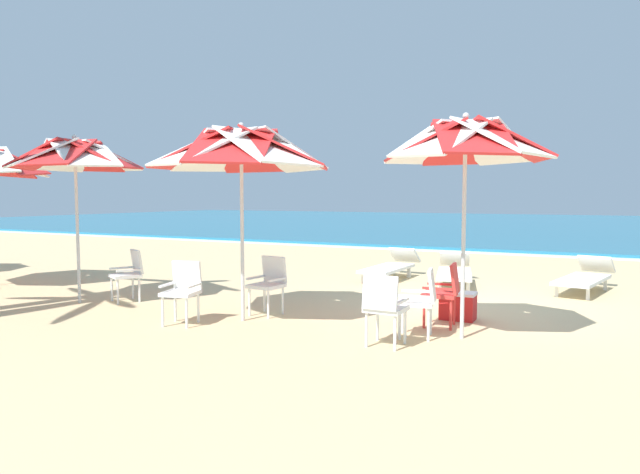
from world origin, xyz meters
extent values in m
plane|color=#D3B784|center=(0.00, 0.00, 0.00)|extent=(80.00, 80.00, 0.00)
cube|color=teal|center=(0.00, 27.07, 0.05)|extent=(80.00, 36.00, 0.10)
cube|color=white|center=(0.00, 8.77, 0.01)|extent=(80.00, 0.70, 0.01)
cylinder|color=silver|center=(0.47, -2.00, 1.14)|extent=(0.05, 0.05, 2.29)
cube|color=red|center=(0.94, -1.81, 2.44)|extent=(1.17, 1.10, 0.51)
cube|color=white|center=(0.66, -1.54, 2.44)|extent=(1.11, 1.15, 0.51)
cube|color=red|center=(0.27, -1.54, 2.44)|extent=(1.10, 1.17, 0.51)
cube|color=white|center=(0.00, -1.81, 2.44)|extent=(1.15, 1.11, 0.51)
cube|color=red|center=(0.00, -2.20, 2.44)|extent=(1.17, 1.10, 0.51)
cube|color=white|center=(0.27, -2.47, 2.44)|extent=(1.11, 1.15, 0.51)
cube|color=red|center=(0.66, -2.47, 2.44)|extent=(1.10, 1.17, 0.51)
cube|color=white|center=(0.94, -2.20, 2.44)|extent=(1.15, 1.11, 0.51)
sphere|color=silver|center=(0.47, -2.00, 2.74)|extent=(0.08, 0.08, 0.08)
cube|color=red|center=(0.05, -1.50, 0.44)|extent=(0.48, 0.48, 0.05)
cube|color=red|center=(0.25, -1.48, 0.67)|extent=(0.14, 0.43, 0.40)
cube|color=red|center=(0.07, -1.70, 0.55)|extent=(0.40, 0.08, 0.03)
cube|color=red|center=(0.03, -1.30, 0.55)|extent=(0.40, 0.08, 0.03)
cylinder|color=red|center=(-0.10, -1.70, 0.21)|extent=(0.04, 0.04, 0.41)
cylinder|color=red|center=(-0.14, -1.35, 0.21)|extent=(0.04, 0.04, 0.41)
cylinder|color=red|center=(0.25, -1.66, 0.21)|extent=(0.04, 0.04, 0.41)
cylinder|color=red|center=(0.21, -1.31, 0.21)|extent=(0.04, 0.04, 0.41)
cube|color=white|center=(-0.26, -2.74, 0.44)|extent=(0.45, 0.45, 0.05)
cube|color=white|center=(-0.27, -2.94, 0.67)|extent=(0.42, 0.10, 0.40)
cube|color=white|center=(-0.46, -2.74, 0.55)|extent=(0.05, 0.40, 0.03)
cube|color=white|center=(-0.06, -2.75, 0.55)|extent=(0.05, 0.40, 0.03)
cylinder|color=white|center=(-0.44, -2.57, 0.21)|extent=(0.04, 0.04, 0.41)
cylinder|color=white|center=(-0.08, -2.57, 0.21)|extent=(0.04, 0.04, 0.41)
cylinder|color=white|center=(-0.44, -2.92, 0.21)|extent=(0.04, 0.04, 0.41)
cylinder|color=white|center=(-0.09, -2.92, 0.21)|extent=(0.04, 0.04, 0.41)
cube|color=white|center=(-0.07, -2.20, 0.44)|extent=(0.52, 0.52, 0.05)
cube|color=white|center=(0.13, -2.16, 0.67)|extent=(0.18, 0.43, 0.40)
cube|color=white|center=(-0.03, -2.40, 0.55)|extent=(0.40, 0.12, 0.03)
cube|color=white|center=(-0.11, -2.01, 0.55)|extent=(0.40, 0.12, 0.03)
cylinder|color=white|center=(-0.21, -2.41, 0.21)|extent=(0.04, 0.04, 0.41)
cylinder|color=white|center=(-0.28, -2.07, 0.21)|extent=(0.04, 0.04, 0.41)
cylinder|color=white|center=(0.14, -2.34, 0.21)|extent=(0.04, 0.04, 0.41)
cylinder|color=white|center=(0.07, -2.00, 0.21)|extent=(0.04, 0.04, 0.41)
cylinder|color=silver|center=(-2.53, -2.41, 1.12)|extent=(0.05, 0.05, 2.24)
cube|color=red|center=(-1.96, -2.18, 2.42)|extent=(1.44, 1.35, 0.57)
cube|color=white|center=(-2.30, -1.84, 2.42)|extent=(1.36, 1.42, 0.57)
cube|color=red|center=(-2.77, -1.84, 2.42)|extent=(1.35, 1.44, 0.57)
cube|color=white|center=(-3.10, -2.18, 2.42)|extent=(1.42, 1.36, 0.57)
cube|color=red|center=(-3.10, -2.65, 2.42)|extent=(1.44, 1.35, 0.57)
cube|color=white|center=(-2.77, -2.98, 2.42)|extent=(1.36, 1.42, 0.57)
cube|color=red|center=(-2.30, -2.98, 2.42)|extent=(1.35, 1.44, 0.57)
cube|color=white|center=(-1.96, -2.65, 2.42)|extent=(1.42, 1.36, 0.57)
sphere|color=silver|center=(-2.53, -2.41, 2.75)|extent=(0.08, 0.08, 0.08)
cube|color=white|center=(-2.43, -1.95, 0.44)|extent=(0.49, 0.49, 0.05)
cube|color=white|center=(-2.41, -1.75, 0.67)|extent=(0.43, 0.14, 0.40)
cube|color=white|center=(-2.23, -1.97, 0.55)|extent=(0.08, 0.40, 0.03)
cube|color=white|center=(-2.63, -1.93, 0.55)|extent=(0.08, 0.40, 0.03)
cylinder|color=white|center=(-2.28, -2.14, 0.21)|extent=(0.04, 0.04, 0.41)
cylinder|color=white|center=(-2.63, -2.11, 0.21)|extent=(0.04, 0.04, 0.41)
cylinder|color=white|center=(-2.24, -1.80, 0.21)|extent=(0.04, 0.04, 0.41)
cylinder|color=white|center=(-2.59, -1.76, 0.21)|extent=(0.04, 0.04, 0.41)
cube|color=white|center=(-3.16, -3.00, 0.44)|extent=(0.53, 0.53, 0.05)
cube|color=white|center=(-3.20, -2.81, 0.67)|extent=(0.43, 0.19, 0.40)
cube|color=white|center=(-2.96, -2.95, 0.55)|extent=(0.13, 0.39, 0.03)
cube|color=white|center=(-3.35, -3.05, 0.55)|extent=(0.13, 0.39, 0.03)
cylinder|color=white|center=(-2.94, -3.13, 0.21)|extent=(0.04, 0.04, 0.41)
cylinder|color=white|center=(-3.29, -3.21, 0.21)|extent=(0.04, 0.04, 0.41)
cylinder|color=white|center=(-3.03, -2.79, 0.21)|extent=(0.04, 0.04, 0.41)
cylinder|color=white|center=(-3.37, -2.87, 0.21)|extent=(0.04, 0.04, 0.41)
cylinder|color=silver|center=(-5.71, -2.53, 1.15)|extent=(0.05, 0.05, 2.30)
cube|color=red|center=(-5.24, -2.33, 2.44)|extent=(1.17, 1.12, 0.49)
cube|color=white|center=(-5.51, -2.06, 2.44)|extent=(1.12, 1.19, 0.49)
cube|color=red|center=(-5.91, -2.06, 2.44)|extent=(1.12, 1.17, 0.49)
cube|color=white|center=(-6.18, -2.33, 2.44)|extent=(1.19, 1.12, 0.49)
cube|color=red|center=(-6.18, -2.73, 2.44)|extent=(1.17, 1.12, 0.49)
cube|color=white|center=(-5.91, -3.00, 2.44)|extent=(1.12, 1.19, 0.49)
cube|color=red|center=(-5.51, -3.00, 2.44)|extent=(1.12, 1.17, 0.49)
cube|color=white|center=(-5.24, -2.73, 2.44)|extent=(1.19, 1.12, 0.49)
sphere|color=silver|center=(-5.71, -2.53, 2.73)|extent=(0.08, 0.08, 0.08)
cube|color=white|center=(-5.11, -2.11, 0.44)|extent=(0.59, 0.59, 0.05)
cube|color=white|center=(-5.02, -1.93, 0.67)|extent=(0.41, 0.28, 0.40)
cube|color=white|center=(-4.93, -2.20, 0.55)|extent=(0.22, 0.37, 0.03)
cube|color=white|center=(-5.29, -2.01, 0.55)|extent=(0.22, 0.37, 0.03)
cylinder|color=white|center=(-5.04, -2.34, 0.21)|extent=(0.04, 0.04, 0.41)
cylinder|color=white|center=(-5.35, -2.18, 0.21)|extent=(0.04, 0.04, 0.41)
cylinder|color=white|center=(-4.87, -2.03, 0.21)|extent=(0.04, 0.04, 0.41)
cylinder|color=white|center=(-5.19, -1.87, 0.21)|extent=(0.04, 0.04, 0.41)
cube|color=red|center=(-8.22, -1.98, 2.44)|extent=(1.38, 1.34, 0.61)
cube|color=white|center=(-8.55, -1.65, 2.44)|extent=(1.32, 1.44, 0.61)
cube|color=white|center=(1.72, 2.20, 0.25)|extent=(0.99, 1.80, 0.06)
cube|color=white|center=(1.94, 3.23, 0.44)|extent=(0.70, 0.60, 0.36)
cube|color=white|center=(1.83, 1.52, 0.11)|extent=(0.06, 0.06, 0.22)
cube|color=white|center=(1.33, 1.63, 0.11)|extent=(0.06, 0.06, 0.22)
cube|color=white|center=(2.10, 2.77, 0.11)|extent=(0.06, 0.06, 0.22)
cube|color=white|center=(1.60, 2.88, 0.11)|extent=(0.06, 0.06, 0.22)
cube|color=white|center=(-0.54, 1.93, 0.25)|extent=(1.00, 1.80, 0.06)
cube|color=white|center=(-0.77, 2.95, 0.44)|extent=(0.70, 0.60, 0.36)
cube|color=white|center=(-0.15, 1.36, 0.11)|extent=(0.06, 0.06, 0.22)
cube|color=white|center=(-0.65, 1.25, 0.11)|extent=(0.06, 0.06, 0.22)
cube|color=white|center=(-0.43, 2.60, 0.11)|extent=(0.06, 0.06, 0.22)
cube|color=white|center=(-0.93, 2.49, 0.11)|extent=(0.06, 0.06, 0.22)
cube|color=white|center=(-1.99, 2.11, 0.25)|extent=(0.71, 1.72, 0.06)
cube|color=white|center=(-1.95, 3.17, 0.44)|extent=(0.63, 0.50, 0.36)
cube|color=white|center=(-1.76, 1.46, 0.11)|extent=(0.06, 0.06, 0.22)
cube|color=white|center=(-2.28, 1.48, 0.11)|extent=(0.06, 0.06, 0.22)
cube|color=white|center=(-1.71, 2.74, 0.11)|extent=(0.06, 0.06, 0.22)
cube|color=white|center=(-2.22, 2.76, 0.11)|extent=(0.06, 0.06, 0.22)
cube|color=red|center=(0.18, -0.96, 0.18)|extent=(0.48, 0.32, 0.36)
cube|color=white|center=(0.18, -0.96, 0.38)|extent=(0.50, 0.34, 0.04)
camera|label=1|loc=(1.94, -8.88, 1.77)|focal=31.18mm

